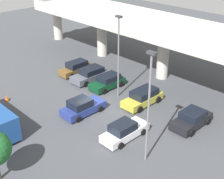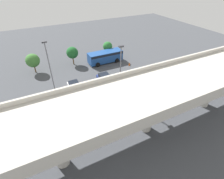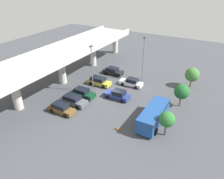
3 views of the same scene
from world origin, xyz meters
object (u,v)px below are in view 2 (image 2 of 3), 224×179
(parked_car_1, at_px, (148,87))
(lamp_post_near_aisle, at_px, (49,66))
(parked_car_3, at_px, (105,80))
(tree_front_right, at_px, (72,53))
(traffic_cone, at_px, (129,64))
(shuttle_bus, at_px, (105,56))
(tree_front_far_right, at_px, (33,61))
(parked_car_0, at_px, (161,84))
(parked_car_2, at_px, (134,92))
(tree_front_left, at_px, (108,46))
(parked_car_4, at_px, (104,101))
(lamp_post_mid_lot, at_px, (120,70))
(parked_car_6, at_px, (67,114))
(parked_car_5, at_px, (75,88))

(parked_car_1, xyz_separation_m, lamp_post_near_aisle, (14.25, -6.45, 4.43))
(parked_car_3, relative_size, tree_front_right, 1.14)
(lamp_post_near_aisle, bearing_deg, traffic_cone, -168.98)
(parked_car_1, height_order, shuttle_bus, shuttle_bus)
(tree_front_far_right, bearing_deg, parked_car_0, 140.27)
(parked_car_2, distance_m, traffic_cone, 11.16)
(parked_car_0, height_order, parked_car_2, parked_car_0)
(parked_car_3, xyz_separation_m, tree_front_left, (-5.49, -10.32, 1.86))
(parked_car_4, bearing_deg, parked_car_3, -26.65)
(parked_car_2, relative_size, shuttle_bus, 0.57)
(tree_front_right, bearing_deg, lamp_post_mid_lot, 101.42)
(lamp_post_near_aisle, height_order, tree_front_right, lamp_post_near_aisle)
(lamp_post_near_aisle, distance_m, tree_front_far_right, 9.88)
(parked_car_1, relative_size, parked_car_2, 1.07)
(parked_car_1, height_order, tree_front_far_right, tree_front_far_right)
(traffic_cone, bearing_deg, shuttle_bus, -43.85)
(tree_front_left, bearing_deg, parked_car_2, 79.38)
(parked_car_3, distance_m, lamp_post_mid_lot, 6.74)
(parked_car_4, bearing_deg, lamp_post_near_aisle, 42.36)
(parked_car_3, xyz_separation_m, lamp_post_near_aisle, (8.90, -0.88, 4.47))
(parked_car_1, xyz_separation_m, tree_front_right, (8.28, -15.74, 1.92))
(lamp_post_near_aisle, xyz_separation_m, tree_front_right, (-5.96, -9.29, -2.51))
(lamp_post_mid_lot, bearing_deg, shuttle_bus, -105.27)
(lamp_post_near_aisle, xyz_separation_m, lamp_post_mid_lot, (-9.05, 5.99, -0.08))
(traffic_cone, bearing_deg, parked_car_6, 31.23)
(parked_car_4, bearing_deg, traffic_cone, -47.03)
(parked_car_4, height_order, shuttle_bus, shuttle_bus)
(parked_car_0, height_order, lamp_post_near_aisle, lamp_post_near_aisle)
(parked_car_0, relative_size, lamp_post_mid_lot, 0.50)
(parked_car_3, bearing_deg, tree_front_far_right, -133.09)
(lamp_post_near_aisle, distance_m, lamp_post_mid_lot, 10.86)
(traffic_cone, bearing_deg, lamp_post_mid_lot, 50.74)
(parked_car_5, bearing_deg, tree_front_far_right, -153.02)
(parked_car_3, distance_m, tree_front_left, 11.83)
(parked_car_3, relative_size, lamp_post_mid_lot, 0.51)
(parked_car_1, distance_m, parked_car_5, 12.37)
(tree_front_left, bearing_deg, parked_car_3, 62.00)
(parked_car_2, relative_size, tree_front_far_right, 1.10)
(parked_car_0, xyz_separation_m, traffic_cone, (0.53, -9.81, -0.42))
(parked_car_5, xyz_separation_m, lamp_post_near_aisle, (3.20, -0.89, 4.50))
(tree_front_right, distance_m, traffic_cone, 12.46)
(lamp_post_mid_lot, distance_m, tree_front_right, 15.78)
(parked_car_5, bearing_deg, parked_car_2, 54.94)
(parked_car_0, distance_m, tree_front_right, 19.50)
(lamp_post_mid_lot, bearing_deg, traffic_cone, -129.26)
(parked_car_0, height_order, parked_car_3, parked_car_3)
(parked_car_4, bearing_deg, tree_front_left, -27.52)
(parked_car_5, xyz_separation_m, parked_car_6, (2.99, 5.81, 0.01))
(parked_car_5, distance_m, lamp_post_near_aisle, 5.60)
(parked_car_4, relative_size, tree_front_far_right, 1.20)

